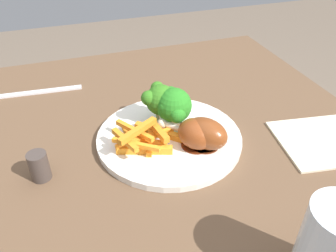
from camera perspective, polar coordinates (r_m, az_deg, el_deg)
dining_table at (r=0.67m, az=1.33°, el=-13.28°), size 0.90×0.77×0.76m
dinner_plate at (r=0.60m, az=-0.00°, el=-2.00°), size 0.25×0.25×0.01m
broccoli_floret_front at (r=0.60m, az=0.99°, el=3.40°), size 0.07×0.06×0.07m
broccoli_floret_middle at (r=0.61m, az=-1.46°, el=4.46°), size 0.06×0.06×0.07m
carrot_fries_pile at (r=0.57m, az=-4.01°, el=-2.03°), size 0.11×0.13×0.04m
chicken_drumstick_near at (r=0.57m, az=5.89°, el=-1.11°), size 0.13×0.10×0.05m
chicken_drumstick_far at (r=0.57m, az=4.33°, el=-0.94°), size 0.12×0.08×0.05m
chicken_drumstick_extra at (r=0.57m, az=5.72°, el=-1.36°), size 0.11×0.11×0.04m
fork at (r=0.80m, az=-20.98°, el=5.28°), size 0.03×0.19×0.00m
water_glass at (r=0.42m, az=25.38°, el=-17.99°), size 0.07×0.07×0.12m
napkin at (r=0.67m, az=24.92°, el=-2.20°), size 0.16×0.19×0.00m
pepper_shaker at (r=0.56m, az=-20.66°, el=-6.28°), size 0.03×0.03×0.05m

